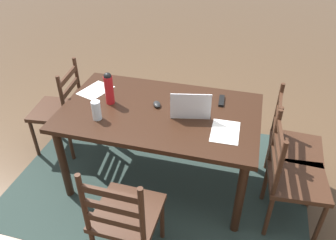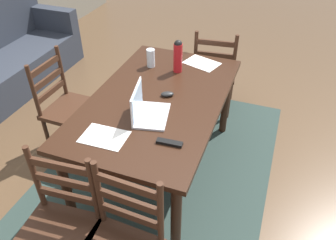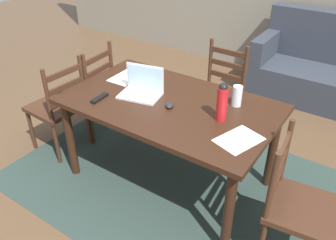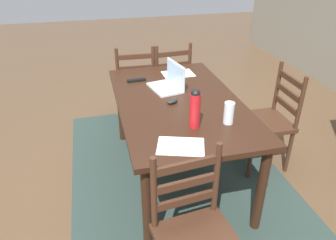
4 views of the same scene
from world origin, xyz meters
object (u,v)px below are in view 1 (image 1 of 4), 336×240
at_px(laptop, 190,108).
at_px(tv_remote, 221,101).
at_px(chair_left_near, 290,146).
at_px(chair_far_head, 125,216).
at_px(drinking_glass, 96,110).
at_px(chair_right_near, 59,110).
at_px(chair_left_far, 292,179).
at_px(computer_mouse, 157,104).
at_px(water_bottle, 109,88).
at_px(dining_table, 160,119).

distance_m(laptop, tv_remote, 0.35).
xyz_separation_m(chair_left_near, chair_far_head, (1.11, 1.06, 0.00)).
bearing_deg(drinking_glass, chair_right_near, -33.81).
bearing_deg(chair_left_far, computer_mouse, -12.76).
bearing_deg(chair_right_near, laptop, 172.01).
bearing_deg(computer_mouse, chair_left_near, 160.32).
bearing_deg(tv_remote, chair_far_head, 63.60).
xyz_separation_m(computer_mouse, tv_remote, (-0.52, -0.21, -0.01)).
height_order(chair_far_head, drinking_glass, chair_far_head).
height_order(chair_left_near, drinking_glass, chair_left_near).
height_order(chair_far_head, laptop, laptop).
bearing_deg(chair_left_far, drinking_glass, 1.56).
xyz_separation_m(chair_left_far, laptop, (0.86, -0.21, 0.37)).
distance_m(chair_left_near, water_bottle, 1.63).
distance_m(chair_right_near, drinking_glass, 0.89).
bearing_deg(drinking_glass, chair_far_head, 125.85).
bearing_deg(chair_left_far, laptop, -13.72).
relative_size(computer_mouse, tv_remote, 0.59).
bearing_deg(dining_table, chair_right_near, -10.26).
relative_size(chair_right_near, chair_left_near, 1.00).
bearing_deg(chair_right_near, computer_mouse, 172.56).
height_order(laptop, water_bottle, water_bottle).
distance_m(chair_right_near, chair_left_near, 2.22).
xyz_separation_m(chair_left_far, drinking_glass, (1.56, 0.04, 0.39)).
bearing_deg(dining_table, laptop, -177.89).
bearing_deg(chair_left_far, chair_right_near, -10.23).
bearing_deg(chair_left_far, chair_left_near, -89.99).
bearing_deg(laptop, chair_left_far, 166.28).
bearing_deg(computer_mouse, dining_table, 98.58).
distance_m(dining_table, laptop, 0.29).
relative_size(chair_right_near, drinking_glass, 5.95).
relative_size(laptop, computer_mouse, 3.59).
bearing_deg(computer_mouse, laptop, 143.62).
bearing_deg(water_bottle, dining_table, 178.85).
bearing_deg(tv_remote, computer_mouse, 18.27).
relative_size(water_bottle, drinking_glass, 1.78).
bearing_deg(computer_mouse, drinking_glass, 10.39).
height_order(chair_far_head, chair_left_far, same).
xyz_separation_m(chair_left_near, drinking_glass, (1.56, 0.44, 0.39)).
distance_m(chair_far_head, drinking_glass, 0.86).
distance_m(laptop, drinking_glass, 0.75).
bearing_deg(tv_remote, laptop, 45.94).
height_order(water_bottle, computer_mouse, water_bottle).
relative_size(chair_left_far, drinking_glass, 5.95).
height_order(chair_left_far, tv_remote, chair_left_far).
height_order(dining_table, water_bottle, water_bottle).
bearing_deg(laptop, chair_far_head, 73.68).
bearing_deg(tv_remote, chair_right_near, -1.05).
height_order(chair_right_near, water_bottle, water_bottle).
distance_m(chair_far_head, laptop, 0.98).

